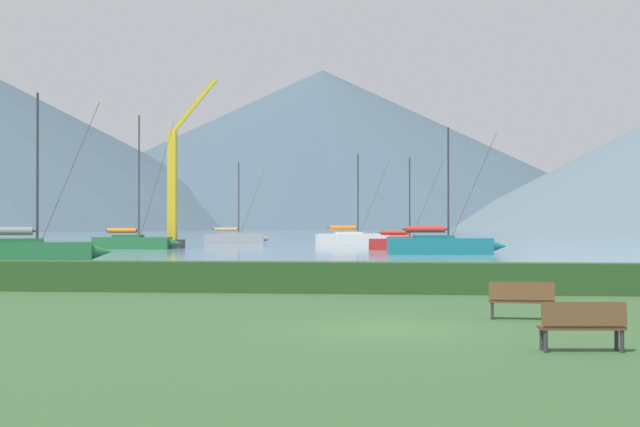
# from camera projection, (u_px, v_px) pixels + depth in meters

# --- Properties ---
(ground_plane) EXTENTS (1000.00, 1000.00, 0.00)m
(ground_plane) POSITION_uv_depth(u_px,v_px,m) (387.00, 330.00, 21.30)
(ground_plane) COLOR #385B33
(harbor_water) EXTENTS (320.00, 246.00, 0.00)m
(harbor_water) POSITION_uv_depth(u_px,v_px,m) (413.00, 237.00, 157.57)
(harbor_water) COLOR slate
(harbor_water) RESTS_ON ground_plane
(hedge_line) EXTENTS (80.00, 1.20, 1.06)m
(hedge_line) POSITION_uv_depth(u_px,v_px,m) (397.00, 278.00, 32.24)
(hedge_line) COLOR #284C23
(hedge_line) RESTS_ON ground_plane
(sailboat_slip_1) EXTENTS (7.99, 2.65, 12.13)m
(sailboat_slip_1) POSITION_uv_depth(u_px,v_px,m) (134.00, 241.00, 85.43)
(sailboat_slip_1) COLOR #236B38
(sailboat_slip_1) RESTS_ON harbor_water
(sailboat_slip_5) EXTENTS (9.13, 3.52, 9.60)m
(sailboat_slip_5) POSITION_uv_depth(u_px,v_px,m) (441.00, 245.00, 71.18)
(sailboat_slip_5) COLOR #19707A
(sailboat_slip_5) RESTS_ON harbor_water
(sailboat_slip_7) EXTENTS (8.79, 4.74, 9.72)m
(sailboat_slip_7) POSITION_uv_depth(u_px,v_px,m) (353.00, 238.00, 100.81)
(sailboat_slip_7) COLOR white
(sailboat_slip_7) RESTS_ON harbor_water
(sailboat_slip_9) EXTENTS (9.10, 5.04, 10.29)m
(sailboat_slip_9) POSITION_uv_depth(u_px,v_px,m) (28.00, 250.00, 57.02)
(sailboat_slip_9) COLOR #236B38
(sailboat_slip_9) RESTS_ON harbor_water
(sailboat_slip_10) EXTENTS (7.77, 3.93, 9.25)m
(sailboat_slip_10) POSITION_uv_depth(u_px,v_px,m) (235.00, 238.00, 106.96)
(sailboat_slip_10) COLOR #9E9EA3
(sailboat_slip_10) RESTS_ON harbor_water
(sailboat_slip_11) EXTENTS (7.17, 2.50, 8.15)m
(sailboat_slip_11) POSITION_uv_depth(u_px,v_px,m) (405.00, 243.00, 82.91)
(sailboat_slip_11) COLOR red
(sailboat_slip_11) RESTS_ON harbor_water
(park_bench_near_path) EXTENTS (1.64, 0.60, 0.95)m
(park_bench_near_path) POSITION_uv_depth(u_px,v_px,m) (522.00, 299.00, 23.49)
(park_bench_near_path) COLOR brown
(park_bench_near_path) RESTS_ON ground_plane
(park_bench_under_tree) EXTENTS (1.62, 0.62, 0.95)m
(park_bench_under_tree) POSITION_uv_depth(u_px,v_px,m) (582.00, 324.00, 17.65)
(park_bench_under_tree) COLOR brown
(park_bench_under_tree) RESTS_ON ground_plane
(dock_crane) EXTENTS (5.26, 2.00, 15.89)m
(dock_crane) POSITION_uv_depth(u_px,v_px,m) (174.00, 197.00, 88.17)
(dock_crane) COLOR #333338
(dock_crane) RESTS_ON ground_plane
(distant_hill_east_ridge) EXTENTS (292.73, 292.73, 70.93)m
(distant_hill_east_ridge) POSITION_uv_depth(u_px,v_px,m) (322.00, 149.00, 424.02)
(distant_hill_east_ridge) COLOR #425666
(distant_hill_east_ridge) RESTS_ON ground_plane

